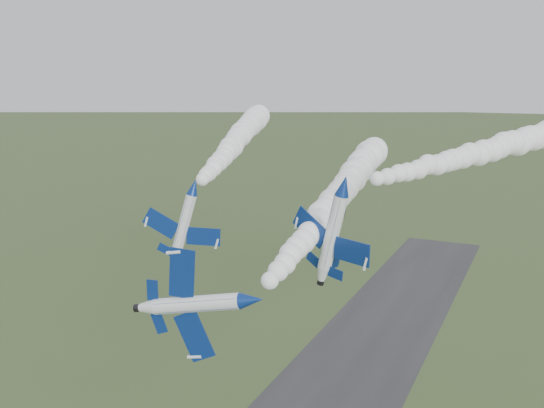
{
  "coord_description": "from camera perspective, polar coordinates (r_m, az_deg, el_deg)",
  "views": [
    {
      "loc": [
        31.81,
        -48.21,
        55.41
      ],
      "look_at": [
        1.43,
        16.71,
        40.46
      ],
      "focal_mm": 40.0,
      "sensor_mm": 36.0,
      "label": 1
    }
  ],
  "objects": [
    {
      "name": "smoke_trail_jet_lead",
      "position": [
        94.54,
        6.59,
        1.25
      ],
      "size": [
        17.42,
        79.6,
        5.75
      ],
      "primitive_type": null,
      "rotation": [
        0.0,
        0.0,
        0.15
      ],
      "color": "white"
    },
    {
      "name": "jet_pair_left",
      "position": [
        77.64,
        -7.38,
        1.61
      ],
      "size": [
        10.04,
        12.07,
        3.88
      ],
      "rotation": [
        0.0,
        0.29,
        0.34
      ],
      "color": "white"
    },
    {
      "name": "jet_lead",
      "position": [
        55.1,
        -1.93,
        -9.06
      ],
      "size": [
        3.73,
        13.21,
        10.75
      ],
      "rotation": [
        0.0,
        1.39,
        0.15
      ],
      "color": "white"
    },
    {
      "name": "smoke_trail_jet_pair_left",
      "position": [
        112.5,
        -3.28,
        6.04
      ],
      "size": [
        27.12,
        64.57,
        5.29
      ],
      "primitive_type": null,
      "rotation": [
        0.0,
        0.0,
        0.34
      ],
      "color": "white"
    },
    {
      "name": "jet_pair_right",
      "position": [
        69.67,
        6.73,
        1.74
      ],
      "size": [
        11.73,
        13.95,
        4.39
      ],
      "rotation": [
        0.0,
        0.26,
        -0.37
      ],
      "color": "white"
    },
    {
      "name": "smoke_trail_jet_pair_right",
      "position": [
        100.47,
        20.25,
        4.96
      ],
      "size": [
        28.43,
        63.08,
        4.94
      ],
      "primitive_type": null,
      "rotation": [
        0.0,
        0.0,
        -0.37
      ],
      "color": "white"
    }
  ]
}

